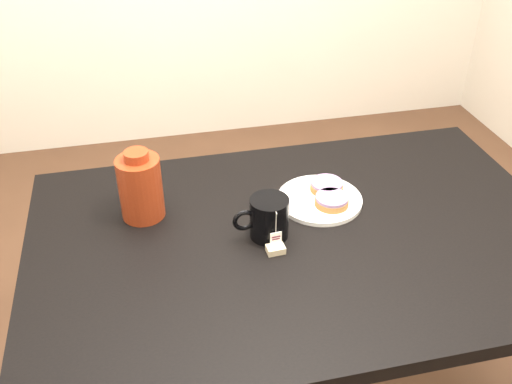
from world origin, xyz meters
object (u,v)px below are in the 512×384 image
plate (320,199)px  teabag_pouch (276,249)px  bagel_back (327,186)px  bagel_package (140,187)px  mug (268,218)px  bagel_front (332,201)px  table (299,258)px

plate → teabag_pouch: size_ratio=5.26×
bagel_back → bagel_package: bagel_package is taller
mug → bagel_front: bearing=17.4°
bagel_front → teabag_pouch: bearing=-143.2°
bagel_front → mug: mug is taller
bagel_back → teabag_pouch: (-0.21, -0.22, -0.02)m
teabag_pouch → bagel_package: bagel_package is taller
plate → mug: size_ratio=1.58×
table → bagel_back: bearing=52.4°
plate → bagel_back: (0.03, 0.03, 0.02)m
bagel_back → mug: mug is taller
table → mug: bearing=171.5°
table → plate: 0.18m
table → bagel_package: bearing=156.0°
table → bagel_front: size_ratio=12.71×
bagel_back → teabag_pouch: 0.30m
table → mug: 0.16m
bagel_back → bagel_front: size_ratio=1.11×
table → bagel_front: bagel_front is taller
table → bagel_front: (0.11, 0.09, 0.11)m
plate → mug: bearing=-147.2°
plate → teabag_pouch: bearing=-133.5°
bagel_package → bagel_front: bearing=-9.6°
table → teabag_pouch: size_ratio=31.11×
table → mug: (-0.08, 0.01, 0.14)m
bagel_front → bagel_package: size_ratio=0.56×
bagel_back → bagel_package: (-0.52, 0.01, 0.06)m
table → plate: size_ratio=5.91×
table → mug: size_ratio=9.36×
bagel_front → teabag_pouch: (-0.20, -0.15, -0.02)m
bagel_package → teabag_pouch: bearing=-36.8°
mug → bagel_back: bearing=31.8°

